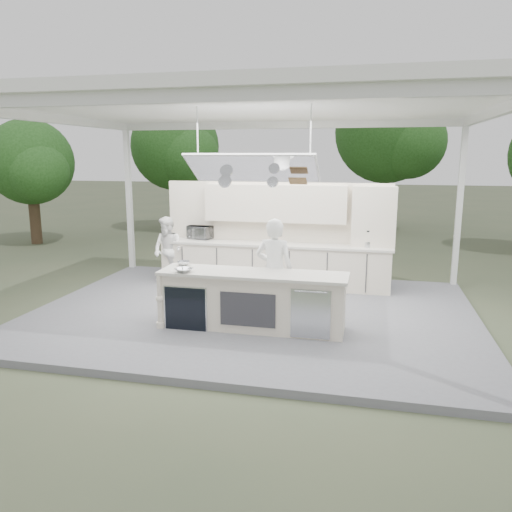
% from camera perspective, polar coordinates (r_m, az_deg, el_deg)
% --- Properties ---
extents(ground, '(90.00, 90.00, 0.00)m').
position_cam_1_polar(ground, '(9.33, -0.27, -6.97)').
color(ground, '#464B33').
rests_on(ground, ground).
extents(stage_deck, '(8.00, 6.00, 0.12)m').
position_cam_1_polar(stage_deck, '(9.31, -0.27, -6.62)').
color(stage_deck, slate).
rests_on(stage_deck, ground).
extents(tent, '(8.20, 6.20, 3.86)m').
position_cam_1_polar(tent, '(8.87, -0.30, 16.39)').
color(tent, white).
rests_on(tent, ground).
extents(demo_island, '(3.10, 0.79, 0.95)m').
position_cam_1_polar(demo_island, '(8.26, -0.53, -5.08)').
color(demo_island, beige).
rests_on(demo_island, stage_deck).
extents(back_counter, '(5.08, 0.72, 0.95)m').
position_cam_1_polar(back_counter, '(10.96, 2.01, -0.93)').
color(back_counter, beige).
rests_on(back_counter, stage_deck).
extents(back_wall_unit, '(5.05, 0.48, 2.25)m').
position_cam_1_polar(back_wall_unit, '(10.93, 4.56, 4.20)').
color(back_wall_unit, beige).
rests_on(back_wall_unit, stage_deck).
extents(tree_cluster, '(19.55, 9.40, 5.85)m').
position_cam_1_polar(tree_cluster, '(18.52, 6.36, 12.43)').
color(tree_cluster, '#453322').
rests_on(tree_cluster, ground).
extents(head_chef, '(0.68, 0.48, 1.79)m').
position_cam_1_polar(head_chef, '(8.54, 2.10, -1.63)').
color(head_chef, white).
rests_on(head_chef, stage_deck).
extents(sous_chef, '(0.88, 0.79, 1.50)m').
position_cam_1_polar(sous_chef, '(11.25, -10.02, 0.63)').
color(sous_chef, white).
rests_on(sous_chef, stage_deck).
extents(toaster_oven, '(0.62, 0.50, 0.30)m').
position_cam_1_polar(toaster_oven, '(11.47, -6.37, 2.72)').
color(toaster_oven, '#BABDC2').
rests_on(toaster_oven, back_counter).
extents(bowl_large, '(0.35, 0.35, 0.07)m').
position_cam_1_polar(bowl_large, '(8.23, -8.26, -1.61)').
color(bowl_large, '#B5B7BC').
rests_on(bowl_large, demo_island).
extents(bowl_small, '(0.27, 0.27, 0.07)m').
position_cam_1_polar(bowl_small, '(8.75, -8.29, -0.82)').
color(bowl_small, '#B7B9BF').
rests_on(bowl_small, demo_island).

